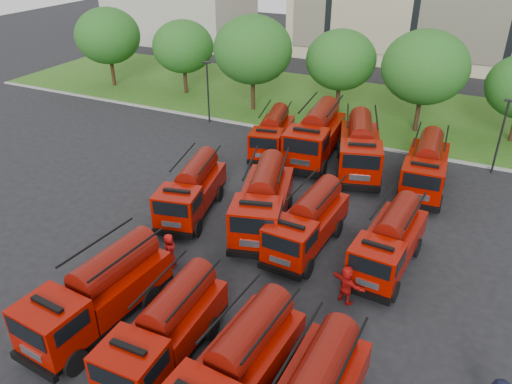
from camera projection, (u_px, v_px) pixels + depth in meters
ground at (210, 266)px, 24.65m from camera, size 140.00×140.00×0.00m
lawn at (354, 107)px, 45.18m from camera, size 70.00×16.00×0.12m
curb at (325, 138)px, 38.77m from camera, size 70.00×0.30×0.14m
side_building at (180, 2)px, 68.35m from camera, size 18.00×12.00×10.00m
tree_0 at (108, 36)px, 48.68m from camera, size 6.30×6.30×7.70m
tree_1 at (183, 47)px, 46.68m from camera, size 5.71×5.71×6.98m
tree_2 at (253, 50)px, 42.09m from camera, size 6.72×6.72×8.22m
tree_3 at (341, 60)px, 41.75m from camera, size 5.88×5.88×7.19m
tree_4 at (425, 67)px, 37.67m from camera, size 6.55×6.55×8.01m
lamp_post_0 at (208, 89)px, 40.63m from camera, size 0.60×0.25×5.11m
lamp_post_1 at (501, 133)px, 32.33m from camera, size 0.60×0.25×5.11m
fire_truck_0 at (99, 293)px, 20.51m from camera, size 3.00×7.07×3.13m
fire_truck_1 at (166, 329)px, 18.87m from camera, size 2.43×6.37×2.88m
fire_truck_2 at (236, 368)px, 17.15m from camera, size 2.88×6.86×3.05m
fire_truck_4 at (192, 190)px, 28.48m from camera, size 3.53×6.82×2.96m
fire_truck_5 at (264, 201)px, 27.04m from camera, size 4.31×7.64×3.30m
fire_truck_6 at (308, 222)px, 25.44m from camera, size 2.69×6.61×2.95m
fire_truck_7 at (389, 242)px, 23.96m from camera, size 2.74×6.54×2.91m
fire_truck_8 at (273, 134)px, 35.99m from camera, size 3.43×6.64×2.88m
fire_truck_9 at (316, 135)px, 34.95m from camera, size 3.37×8.01×3.56m
fire_truck_10 at (360, 147)px, 33.21m from camera, size 4.51×7.93×3.42m
fire_truck_11 at (426, 166)px, 30.92m from camera, size 2.88×7.09×3.17m
firefighter_4 at (171, 265)px, 24.70m from camera, size 0.91×1.05×1.81m
firefighter_5 at (345, 301)px, 22.40m from camera, size 1.93×1.40×1.91m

